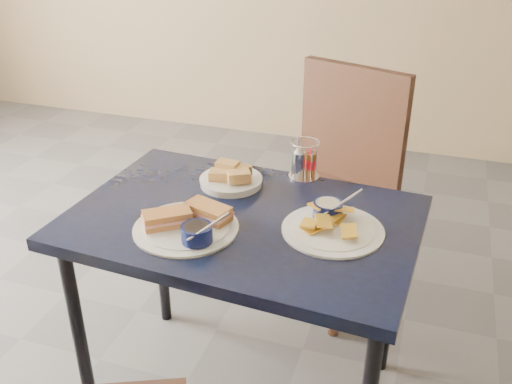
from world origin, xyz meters
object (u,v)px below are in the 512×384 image
(chair_far, at_px, (329,171))
(condiment_caddy, at_px, (303,162))
(sandwich_plate, at_px, (189,223))
(bread_basket, at_px, (231,178))
(dining_table, at_px, (243,237))
(plantain_plate, at_px, (331,223))

(chair_far, xyz_separation_m, condiment_caddy, (-0.02, -0.41, 0.22))
(chair_far, relative_size, condiment_caddy, 7.52)
(sandwich_plate, xyz_separation_m, bread_basket, (0.02, 0.32, 0.00))
(condiment_caddy, bearing_deg, dining_table, -107.94)
(dining_table, height_order, plantain_plate, plantain_plate)
(dining_table, distance_m, bread_basket, 0.24)
(plantain_plate, height_order, condiment_caddy, condiment_caddy)
(dining_table, bearing_deg, bread_basket, 119.65)
(plantain_plate, relative_size, condiment_caddy, 2.23)
(condiment_caddy, bearing_deg, plantain_plate, -62.18)
(plantain_plate, bearing_deg, bread_basket, 155.49)
(bread_basket, xyz_separation_m, condiment_caddy, (0.22, 0.14, 0.03))
(dining_table, xyz_separation_m, plantain_plate, (0.27, 0.02, 0.09))
(sandwich_plate, relative_size, condiment_caddy, 2.37)
(plantain_plate, bearing_deg, dining_table, -175.98)
(dining_table, xyz_separation_m, condiment_caddy, (0.11, 0.33, 0.13))
(bread_basket, bearing_deg, dining_table, -60.35)
(condiment_caddy, bearing_deg, bread_basket, -147.56)
(dining_table, bearing_deg, chair_far, 80.39)
(chair_far, distance_m, bread_basket, 0.63)
(dining_table, xyz_separation_m, sandwich_plate, (-0.13, -0.13, 0.10))
(dining_table, height_order, condiment_caddy, condiment_caddy)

